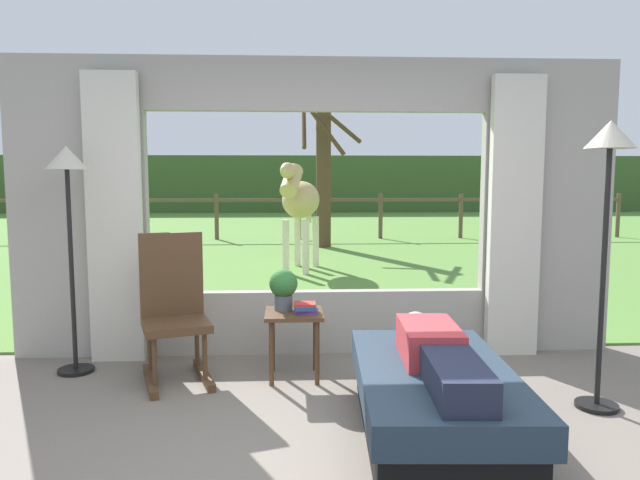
% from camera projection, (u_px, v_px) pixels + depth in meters
% --- Properties ---
extents(back_wall_with_window, '(5.20, 0.12, 2.55)m').
position_uv_depth(back_wall_with_window, '(317.00, 211.00, 5.14)').
color(back_wall_with_window, '#9E998E').
rests_on(back_wall_with_window, ground_plane).
extents(curtain_panel_left, '(0.44, 0.10, 2.40)m').
position_uv_depth(curtain_panel_left, '(115.00, 219.00, 4.92)').
color(curtain_panel_left, beige).
rests_on(curtain_panel_left, ground_plane).
extents(curtain_panel_right, '(0.44, 0.10, 2.40)m').
position_uv_depth(curtain_panel_right, '(514.00, 218.00, 5.09)').
color(curtain_panel_right, beige).
rests_on(curtain_panel_right, ground_plane).
extents(outdoor_pasture_lawn, '(36.00, 21.68, 0.02)m').
position_uv_depth(outdoor_pasture_lawn, '(298.00, 233.00, 16.09)').
color(outdoor_pasture_lawn, '#568438').
rests_on(outdoor_pasture_lawn, ground_plane).
extents(distant_hill_ridge, '(36.00, 2.00, 2.40)m').
position_uv_depth(distant_hill_ridge, '(295.00, 184.00, 25.73)').
color(distant_hill_ridge, '#3B582A').
rests_on(distant_hill_ridge, ground_plane).
extents(recliner_sofa, '(0.99, 1.75, 0.42)m').
position_uv_depth(recliner_sofa, '(434.00, 399.00, 3.57)').
color(recliner_sofa, black).
rests_on(recliner_sofa, ground_plane).
extents(reclining_person, '(0.37, 1.44, 0.22)m').
position_uv_depth(reclining_person, '(437.00, 353.00, 3.48)').
color(reclining_person, '#B23338').
rests_on(reclining_person, recliner_sofa).
extents(rocking_chair, '(0.65, 0.79, 1.12)m').
position_uv_depth(rocking_chair, '(174.00, 308.00, 4.54)').
color(rocking_chair, '#4C331E').
rests_on(rocking_chair, ground_plane).
extents(side_table, '(0.44, 0.44, 0.52)m').
position_uv_depth(side_table, '(294.00, 324.00, 4.55)').
color(side_table, '#4C331E').
rests_on(side_table, ground_plane).
extents(potted_plant, '(0.22, 0.22, 0.32)m').
position_uv_depth(potted_plant, '(283.00, 287.00, 4.58)').
color(potted_plant, '#4C5156').
rests_on(potted_plant, side_table).
extents(book_stack, '(0.19, 0.16, 0.08)m').
position_uv_depth(book_stack, '(305.00, 308.00, 4.49)').
color(book_stack, '#59336B').
rests_on(book_stack, side_table).
extents(floor_lamp_left, '(0.32, 0.32, 1.79)m').
position_uv_depth(floor_lamp_left, '(68.00, 191.00, 4.57)').
color(floor_lamp_left, black).
rests_on(floor_lamp_left, ground_plane).
extents(floor_lamp_right, '(0.32, 0.32, 1.91)m').
position_uv_depth(floor_lamp_right, '(608.00, 178.00, 3.83)').
color(floor_lamp_right, black).
rests_on(floor_lamp_right, ground_plane).
extents(horse, '(0.83, 1.82, 1.73)m').
position_uv_depth(horse, '(300.00, 201.00, 9.54)').
color(horse, tan).
rests_on(horse, outdoor_pasture_lawn).
extents(pasture_tree, '(1.31, 1.24, 3.13)m').
position_uv_depth(pasture_tree, '(323.00, 173.00, 12.68)').
color(pasture_tree, '#4C3823').
rests_on(pasture_tree, outdoor_pasture_lawn).
extents(pasture_fence_line, '(16.10, 0.10, 1.10)m').
position_uv_depth(pasture_fence_line, '(299.00, 209.00, 14.43)').
color(pasture_fence_line, brown).
rests_on(pasture_fence_line, outdoor_pasture_lawn).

